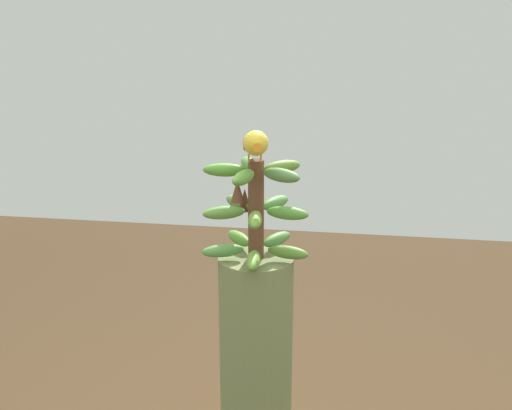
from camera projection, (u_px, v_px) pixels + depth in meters
The scene contains 2 objects.
banana_bunch at pixel (255, 209), 1.54m from camera, with size 0.29×0.28×0.26m.
perched_bird at pixel (255, 144), 1.44m from camera, with size 0.08×0.21×0.09m.
Camera 1 is at (-0.23, 1.45, 1.85)m, focal length 41.52 mm.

